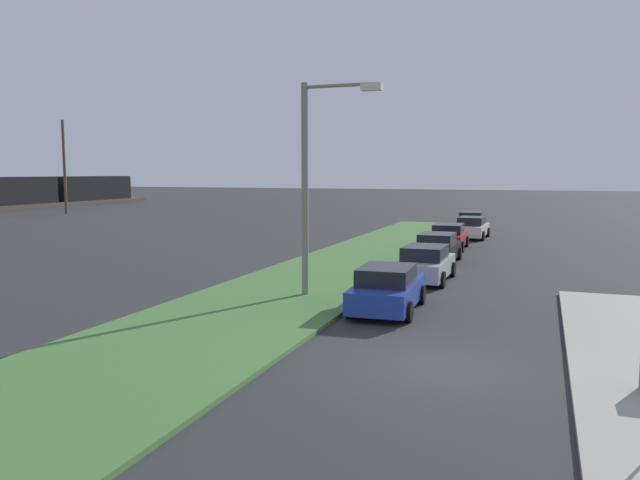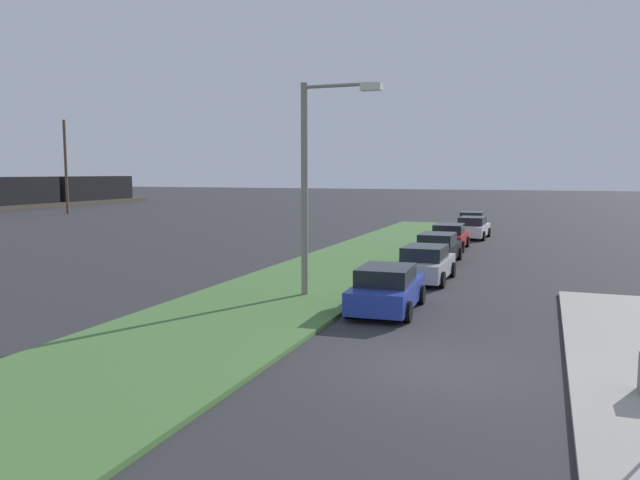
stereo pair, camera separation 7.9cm
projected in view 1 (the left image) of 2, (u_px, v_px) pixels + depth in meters
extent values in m
plane|color=#2D2D30|center=(433.00, 367.00, 14.14)|extent=(300.00, 300.00, 0.00)
cube|color=#477238|center=(317.00, 278.00, 25.68)|extent=(60.00, 6.00, 0.12)
cube|color=#23389E|center=(388.00, 293.00, 19.88)|extent=(4.37, 1.97, 0.70)
cube|color=black|center=(387.00, 275.00, 19.62)|extent=(2.26, 1.69, 0.55)
cylinder|color=black|center=(370.00, 291.00, 21.46)|extent=(0.65, 0.24, 0.64)
cylinder|color=black|center=(422.00, 295.00, 20.92)|extent=(0.65, 0.24, 0.64)
cylinder|color=black|center=(350.00, 308.00, 18.90)|extent=(0.65, 0.24, 0.64)
cylinder|color=black|center=(408.00, 312.00, 18.36)|extent=(0.65, 0.24, 0.64)
cube|color=#B2B5BA|center=(426.00, 267.00, 25.37)|extent=(4.32, 1.85, 0.70)
cube|color=black|center=(425.00, 253.00, 25.11)|extent=(2.22, 1.62, 0.55)
cylinder|color=black|center=(411.00, 267.00, 26.96)|extent=(0.64, 0.23, 0.64)
cylinder|color=black|center=(452.00, 269.00, 26.34)|extent=(0.64, 0.23, 0.64)
cylinder|color=black|center=(396.00, 277.00, 24.45)|extent=(0.64, 0.23, 0.64)
cylinder|color=black|center=(442.00, 280.00, 23.82)|extent=(0.64, 0.23, 0.64)
cube|color=black|center=(437.00, 251.00, 30.53)|extent=(4.30, 1.81, 0.70)
cube|color=black|center=(437.00, 239.00, 30.27)|extent=(2.20, 1.61, 0.55)
cylinder|color=black|center=(424.00, 252.00, 32.12)|extent=(0.64, 0.22, 0.64)
cylinder|color=black|center=(459.00, 254.00, 31.52)|extent=(0.64, 0.22, 0.64)
cylinder|color=black|center=(414.00, 259.00, 29.60)|extent=(0.64, 0.22, 0.64)
cylinder|color=black|center=(452.00, 261.00, 28.99)|extent=(0.64, 0.22, 0.64)
cube|color=red|center=(449.00, 239.00, 35.95)|extent=(4.33, 1.88, 0.70)
cube|color=black|center=(448.00, 229.00, 35.70)|extent=(2.23, 1.64, 0.55)
cylinder|color=black|center=(436.00, 241.00, 37.54)|extent=(0.64, 0.23, 0.64)
cylinder|color=black|center=(467.00, 242.00, 36.96)|extent=(0.64, 0.23, 0.64)
cylinder|color=black|center=(429.00, 245.00, 35.00)|extent=(0.64, 0.23, 0.64)
cylinder|color=black|center=(462.00, 247.00, 34.42)|extent=(0.64, 0.23, 0.64)
cube|color=silver|center=(472.00, 230.00, 41.81)|extent=(4.37, 1.98, 0.70)
cube|color=black|center=(472.00, 221.00, 41.55)|extent=(2.26, 1.69, 0.55)
cylinder|color=black|center=(462.00, 231.00, 43.41)|extent=(0.65, 0.25, 0.64)
cylinder|color=black|center=(488.00, 232.00, 42.74)|extent=(0.65, 0.25, 0.64)
cylinder|color=black|center=(455.00, 235.00, 40.93)|extent=(0.65, 0.25, 0.64)
cylinder|color=black|center=(483.00, 236.00, 40.25)|extent=(0.65, 0.25, 0.64)
cube|color=gold|center=(471.00, 223.00, 47.14)|extent=(4.34, 1.89, 0.70)
cube|color=black|center=(471.00, 215.00, 46.89)|extent=(2.23, 1.65, 0.55)
cylinder|color=black|center=(461.00, 225.00, 48.73)|extent=(0.64, 0.23, 0.64)
cylinder|color=black|center=(484.00, 226.00, 48.16)|extent=(0.64, 0.23, 0.64)
cylinder|color=black|center=(457.00, 228.00, 46.18)|extent=(0.64, 0.23, 0.64)
cylinder|color=black|center=(482.00, 228.00, 45.61)|extent=(0.64, 0.23, 0.64)
cube|color=black|center=(6.00, 191.00, 74.88)|extent=(14.00, 3.00, 3.40)
cube|color=black|center=(92.00, 188.00, 89.09)|extent=(14.00, 3.00, 3.40)
cylinder|color=gray|center=(305.00, 192.00, 21.63)|extent=(0.24, 0.24, 7.50)
cylinder|color=gray|center=(338.00, 86.00, 20.82)|extent=(0.16, 2.40, 0.12)
cube|color=silver|center=(372.00, 87.00, 20.40)|extent=(0.37, 0.71, 0.24)
cylinder|color=brown|center=(64.00, 167.00, 65.99)|extent=(0.30, 0.30, 10.00)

